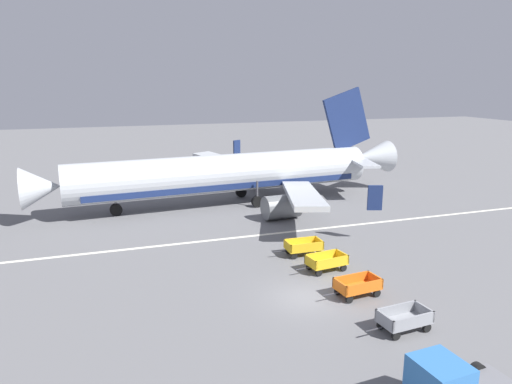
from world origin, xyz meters
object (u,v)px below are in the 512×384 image
object	(u,v)px
service_truck_beside_carts	(449,383)
airplane	(235,173)
baggage_cart_second_in_row	(357,286)
baggage_cart_third_in_row	(326,262)
baggage_cart_fourth_in_row	(303,247)
baggage_cart_nearest	(404,319)

from	to	relation	value
service_truck_beside_carts	airplane	bearing A→B (deg)	88.22
baggage_cart_second_in_row	service_truck_beside_carts	size ratio (longest dim) A/B	0.80
airplane	baggage_cart_third_in_row	world-z (taller)	airplane
airplane	baggage_cart_third_in_row	distance (m)	18.60
baggage_cart_fourth_in_row	service_truck_beside_carts	size ratio (longest dim) A/B	0.79
airplane	baggage_cart_second_in_row	world-z (taller)	airplane
baggage_cart_second_in_row	service_truck_beside_carts	xyz separation A→B (m)	(-1.76, -9.48, 0.50)
baggage_cart_nearest	baggage_cart_fourth_in_row	world-z (taller)	same
baggage_cart_third_in_row	baggage_cart_second_in_row	bearing A→B (deg)	-90.16
baggage_cart_second_in_row	baggage_cart_third_in_row	size ratio (longest dim) A/B	1.00
airplane	baggage_cart_second_in_row	size ratio (longest dim) A/B	10.45
baggage_cart_third_in_row	baggage_cart_nearest	bearing A→B (deg)	-88.73
airplane	service_truck_beside_carts	distance (m)	31.87
baggage_cart_third_in_row	baggage_cart_fourth_in_row	bearing A→B (deg)	94.50
airplane	baggage_cart_third_in_row	xyz separation A→B (m)	(0.78, -18.42, -2.45)
baggage_cart_fourth_in_row	service_truck_beside_carts	distance (m)	16.50
baggage_cart_third_in_row	baggage_cart_fourth_in_row	size ratio (longest dim) A/B	1.01
baggage_cart_second_in_row	baggage_cart_third_in_row	world-z (taller)	same
airplane	baggage_cart_nearest	xyz separation A→B (m)	(0.96, -26.41, -2.45)
baggage_cart_second_in_row	airplane	bearing A→B (deg)	91.99
baggage_cart_fourth_in_row	service_truck_beside_carts	world-z (taller)	service_truck_beside_carts
baggage_cart_nearest	baggage_cart_second_in_row	xyz separation A→B (m)	(-0.19, 4.10, 0.00)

